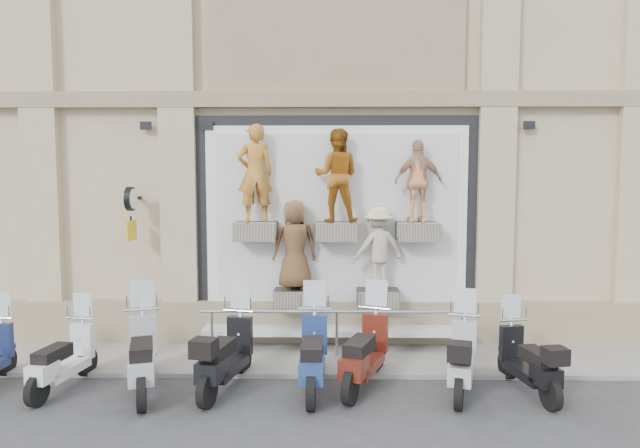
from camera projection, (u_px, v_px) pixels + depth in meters
The scene contains 13 objects.
ground at pixel (339, 403), 8.52m from camera, with size 90.00×90.00×0.00m, color #323234.
sidewalk at pixel (337, 356), 10.60m from camera, with size 16.00×2.20×0.08m, color gray.
building at pixel (335, 75), 14.96m from camera, with size 14.00×8.60×12.00m, color tan, non-canonical shape.
shop_vitrine at pixel (337, 225), 11.04m from camera, with size 5.60×0.87×4.30m.
guard_rail at pixel (337, 335), 10.47m from camera, with size 5.06×0.10×0.93m, color #9EA0A5, non-canonical shape.
clock_sign_bracket at pixel (131, 207), 10.79m from camera, with size 0.10×0.80×1.02m.
scooter_b at pixel (63, 346), 8.97m from camera, with size 0.52×1.77×1.44m, color silver, non-canonical shape.
scooter_c at pixel (142, 341), 8.86m from camera, with size 0.60×2.05×1.66m, color #90949C, non-canonical shape.
scooter_d at pixel (226, 341), 8.97m from camera, with size 0.57×1.97×1.60m, color black, non-canonical shape.
scooter_e at pixel (313, 340), 8.93m from camera, with size 0.59×2.03×1.65m, color navy, non-canonical shape.
scooter_f at pixel (365, 338), 9.07m from camera, with size 0.59×2.01×1.64m, color #50160D, non-canonical shape.
scooter_g at pixel (462, 345), 8.87m from camera, with size 0.55×1.89×1.54m, color #A4A4AA, non-canonical shape.
scooter_h at pixel (528, 348), 8.84m from camera, with size 0.52×1.78×1.45m, color black, non-canonical shape.
Camera 1 is at (-0.15, -8.25, 3.42)m, focal length 32.00 mm.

